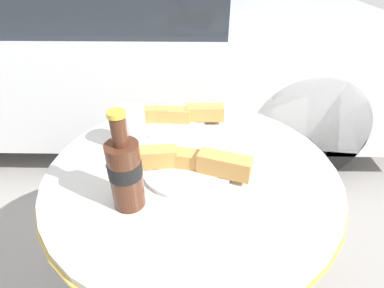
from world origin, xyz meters
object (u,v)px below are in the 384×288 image
(bistro_table, at_px, (192,207))
(lunch_plate_near, at_px, (188,164))
(lunch_plate_far, at_px, (175,118))
(cola_bottle_left, at_px, (125,171))
(drinking_glass, at_px, (132,130))
(parked_car, at_px, (112,44))

(bistro_table, distance_m, lunch_plate_near, 0.17)
(bistro_table, xyz_separation_m, lunch_plate_far, (-0.06, 0.23, 0.17))
(cola_bottle_left, bearing_deg, lunch_plate_far, 77.86)
(cola_bottle_left, height_order, drinking_glass, cola_bottle_left)
(drinking_glass, distance_m, lunch_plate_far, 0.18)
(drinking_glass, bearing_deg, bistro_table, -29.23)
(bistro_table, xyz_separation_m, drinking_glass, (-0.17, 0.10, 0.20))
(cola_bottle_left, xyz_separation_m, lunch_plate_near, (0.13, 0.12, -0.07))
(cola_bottle_left, bearing_deg, bistro_table, 43.80)
(lunch_plate_near, relative_size, parked_car, 0.08)
(bistro_table, height_order, drinking_glass, drinking_glass)
(bistro_table, relative_size, lunch_plate_near, 2.39)
(lunch_plate_near, xyz_separation_m, parked_car, (-0.63, 1.66, -0.15))
(lunch_plate_far, bearing_deg, cola_bottle_left, -102.14)
(lunch_plate_near, bearing_deg, drinking_glass, 145.96)
(bistro_table, bearing_deg, parked_car, 111.05)
(lunch_plate_near, height_order, parked_car, parked_car)
(bistro_table, height_order, cola_bottle_left, cola_bottle_left)
(drinking_glass, distance_m, parked_car, 1.63)
(bistro_table, bearing_deg, drinking_glass, 150.77)
(lunch_plate_near, bearing_deg, cola_bottle_left, -137.07)
(bistro_table, relative_size, parked_car, 0.19)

